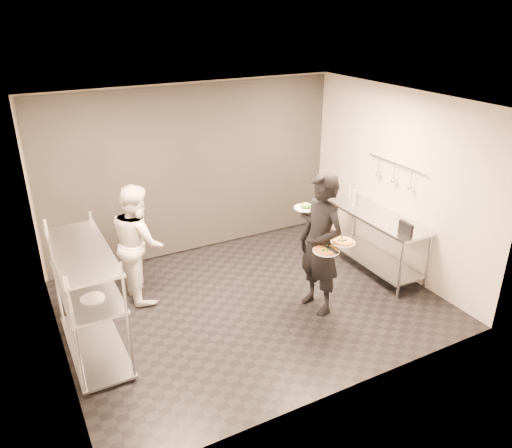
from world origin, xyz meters
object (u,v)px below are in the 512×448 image
waiter (321,245)px  bottle_dark (355,199)px  salad_plate (306,207)px  pizza_plate_far (343,241)px  pos_monitor (406,229)px  pizza_plate_near (326,250)px  chef (138,242)px  bottle_clear (350,192)px  prep_counter (376,233)px  pass_rack (88,295)px  bottle_green (354,198)px

waiter → bottle_dark: size_ratio=9.42×
salad_plate → pizza_plate_far: bearing=-69.8°
pos_monitor → pizza_plate_near: bearing=-175.7°
bottle_dark → chef: bearing=172.4°
pizza_plate_near → pizza_plate_far: 0.25m
pos_monitor → bottle_clear: bearing=85.8°
chef → pizza_plate_near: bearing=-132.0°
prep_counter → salad_plate: salad_plate is taller
prep_counter → waiter: waiter is taller
pass_rack → pizza_plate_far: 3.20m
bottle_clear → bottle_dark: size_ratio=1.04×
pass_rack → salad_plate: size_ratio=5.15×
bottle_dark → pass_rack: bearing=-173.4°
bottle_dark → pizza_plate_far: bearing=-133.6°
waiter → bottle_green: 1.66m
pizza_plate_far → bottle_green: (1.16, 1.23, -0.03)m
chef → pos_monitor: size_ratio=6.53×
pizza_plate_near → bottle_clear: bearing=44.4°
waiter → chef: (-2.04, 1.47, -0.13)m
salad_plate → bottle_clear: 1.86m
prep_counter → pizza_plate_near: size_ratio=5.16×
waiter → salad_plate: 0.54m
bottle_clear → bottle_dark: bottle_clear is taller
chef → bottle_green: size_ratio=6.47×
bottle_dark → waiter: bearing=-143.5°
chef → salad_plate: (2.01, -1.14, 0.56)m
waiter → chef: size_ratio=1.16×
waiter → pizza_plate_far: (0.17, -0.24, 0.11)m
salad_plate → bottle_green: bearing=25.7°
pizza_plate_far → pos_monitor: 1.12m
chef → bottle_clear: bearing=-93.9°
waiter → bottle_clear: size_ratio=9.04×
pass_rack → prep_counter: bearing=0.0°
pass_rack → bottle_green: (4.25, 0.48, 0.28)m
chef → bottle_dark: bearing=-99.0°
waiter → pizza_plate_near: waiter is taller
bottle_clear → pizza_plate_far: bearing=-130.4°
pass_rack → bottle_green: size_ratio=6.14×
waiter → salad_plate: size_ratio=6.28×
waiter → pizza_plate_far: 0.32m
pos_monitor → pizza_plate_far: bearing=-174.5°
chef → pizza_plate_far: size_ratio=5.32×
waiter → bottle_clear: 2.00m
waiter → bottle_dark: (1.37, 1.01, 0.05)m
waiter → pos_monitor: waiter is taller
pass_rack → pos_monitor: size_ratio=6.19×
pass_rack → bottle_green: pass_rack is taller
waiter → chef: bearing=-133.0°
pass_rack → chef: (0.87, 0.95, 0.07)m
bottle_clear → bottle_dark: (-0.13, -0.30, -0.00)m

